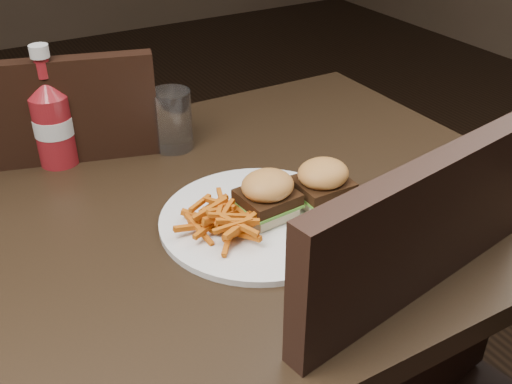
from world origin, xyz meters
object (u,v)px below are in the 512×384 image
dining_table (182,227)px  ketchup_bottle (55,132)px  chair_far (67,238)px  plate (259,220)px  tumbler (172,121)px

dining_table → ketchup_bottle: ketchup_bottle is taller
chair_far → plate: size_ratio=1.55×
dining_table → tumbler: size_ratio=10.28×
tumbler → ketchup_bottle: bearing=166.6°
plate → ketchup_bottle: size_ratio=2.24×
dining_table → chair_far: size_ratio=2.52×
chair_far → dining_table: bearing=117.4°
chair_far → ketchup_bottle: size_ratio=3.47×
dining_table → ketchup_bottle: bearing=113.3°
plate → tumbler: (-0.01, 0.30, 0.05)m
chair_far → ketchup_bottle: 0.44m
plate → tumbler: tumbler is taller
dining_table → tumbler: bearing=69.2°
plate → ketchup_bottle: 0.41m
dining_table → plate: plate is taller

